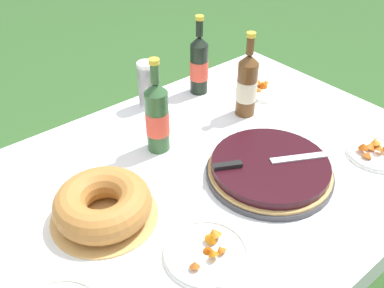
# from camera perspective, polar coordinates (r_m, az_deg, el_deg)

# --- Properties ---
(garden_table) EXTENTS (1.59, 1.10, 0.72)m
(garden_table) POSITION_cam_1_polar(r_m,az_deg,el_deg) (1.44, 2.02, -5.72)
(garden_table) COLOR #A87A47
(garden_table) RESTS_ON ground_plane
(tablecloth) EXTENTS (1.60, 1.11, 0.10)m
(tablecloth) POSITION_cam_1_polar(r_m,az_deg,el_deg) (1.41, 2.06, -4.14)
(tablecloth) COLOR white
(tablecloth) RESTS_ON garden_table
(berry_tart) EXTENTS (0.41, 0.41, 0.06)m
(berry_tart) POSITION_cam_1_polar(r_m,az_deg,el_deg) (1.38, 10.32, -3.32)
(berry_tart) COLOR #38383D
(berry_tart) RESTS_ON tablecloth
(serving_knife) EXTENTS (0.34, 0.20, 0.01)m
(serving_knife) POSITION_cam_1_polar(r_m,az_deg,el_deg) (1.35, 9.32, -2.34)
(serving_knife) COLOR silver
(serving_knife) RESTS_ON berry_tart
(bundt_cake) EXTENTS (0.31, 0.31, 0.10)m
(bundt_cake) POSITION_cam_1_polar(r_m,az_deg,el_deg) (1.24, -11.79, -7.90)
(bundt_cake) COLOR tan
(bundt_cake) RESTS_ON tablecloth
(cup_stack) EXTENTS (0.07, 0.07, 0.19)m
(cup_stack) POSITION_cam_1_polar(r_m,az_deg,el_deg) (1.70, -5.99, 7.88)
(cup_stack) COLOR white
(cup_stack) RESTS_ON tablecloth
(cider_bottle_green) EXTENTS (0.08, 0.08, 0.34)m
(cider_bottle_green) POSITION_cam_1_polar(r_m,az_deg,el_deg) (1.43, -4.66, 3.62)
(cider_bottle_green) COLOR #2D562D
(cider_bottle_green) RESTS_ON tablecloth
(cider_bottle_amber) EXTENTS (0.08, 0.08, 0.33)m
(cider_bottle_amber) POSITION_cam_1_polar(r_m,az_deg,el_deg) (1.64, 7.34, 7.82)
(cider_bottle_amber) COLOR brown
(cider_bottle_amber) RESTS_ON tablecloth
(juice_bottle_red) EXTENTS (0.08, 0.08, 0.33)m
(juice_bottle_red) POSITION_cam_1_polar(r_m,az_deg,el_deg) (1.78, 0.95, 10.53)
(juice_bottle_red) COLOR black
(juice_bottle_red) RESTS_ON tablecloth
(snack_plate_left) EXTENTS (0.23, 0.23, 0.05)m
(snack_plate_left) POSITION_cam_1_polar(r_m,az_deg,el_deg) (1.15, 1.98, -14.18)
(snack_plate_left) COLOR white
(snack_plate_left) RESTS_ON tablecloth
(snack_plate_right) EXTENTS (0.22, 0.22, 0.06)m
(snack_plate_right) POSITION_cam_1_polar(r_m,az_deg,el_deg) (1.86, 9.30, 7.37)
(snack_plate_right) COLOR white
(snack_plate_right) RESTS_ON tablecloth
(snack_plate_far) EXTENTS (0.20, 0.20, 0.06)m
(snack_plate_far) POSITION_cam_1_polar(r_m,az_deg,el_deg) (1.59, 23.34, -1.00)
(snack_plate_far) COLOR white
(snack_plate_far) RESTS_ON tablecloth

